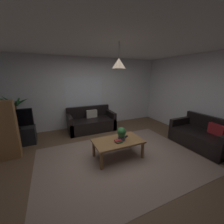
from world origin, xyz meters
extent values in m
cube|color=brown|center=(0.00, 0.00, -0.01)|extent=(5.74, 4.84, 0.02)
cube|color=gray|center=(0.00, -0.20, 0.00)|extent=(3.73, 2.66, 0.01)
cube|color=silver|center=(0.00, 2.45, 1.30)|extent=(5.86, 0.06, 2.59)
cube|color=silver|center=(2.90, 0.00, 1.30)|extent=(0.06, 4.84, 2.59)
cube|color=white|center=(0.00, 0.00, 2.60)|extent=(5.74, 4.84, 0.02)
cube|color=white|center=(-0.19, 2.42, 1.35)|extent=(1.38, 0.01, 1.09)
cube|color=black|center=(-0.10, 1.89, 0.21)|extent=(1.62, 0.86, 0.42)
cube|color=black|center=(-0.10, 2.26, 0.62)|extent=(1.62, 0.12, 0.40)
cube|color=black|center=(-0.85, 1.89, 0.32)|extent=(0.12, 0.86, 0.64)
cube|color=black|center=(0.65, 1.89, 0.32)|extent=(0.12, 0.86, 0.64)
cube|color=#B7AD9E|center=(-0.03, 2.08, 0.56)|extent=(0.41, 0.14, 0.28)
cube|color=black|center=(2.34, -0.53, 0.21)|extent=(0.86, 1.49, 0.42)
cube|color=black|center=(2.71, -0.53, 0.62)|extent=(0.12, 1.49, 0.40)
cube|color=black|center=(2.34, 0.15, 0.32)|extent=(0.86, 0.12, 0.64)
cube|color=maroon|center=(2.53, -0.79, 0.56)|extent=(0.15, 0.41, 0.28)
cube|color=olive|center=(-0.01, -0.07, 0.42)|extent=(1.16, 0.68, 0.04)
cylinder|color=olive|center=(-0.53, -0.35, 0.20)|extent=(0.07, 0.07, 0.40)
cylinder|color=olive|center=(0.51, -0.35, 0.20)|extent=(0.07, 0.07, 0.40)
cylinder|color=olive|center=(-0.53, 0.21, 0.20)|extent=(0.07, 0.07, 0.40)
cylinder|color=olive|center=(0.51, 0.21, 0.20)|extent=(0.07, 0.07, 0.40)
cube|color=#387247|center=(-0.04, -0.18, 0.46)|extent=(0.15, 0.11, 0.03)
cube|color=#B22D2D|center=(-0.06, -0.16, 0.49)|extent=(0.16, 0.12, 0.03)
cube|color=black|center=(0.25, 0.01, 0.46)|extent=(0.16, 0.13, 0.02)
cylinder|color=#4C4C51|center=(0.08, -0.08, 0.48)|extent=(0.18, 0.18, 0.08)
sphere|color=#2D6B33|center=(0.08, -0.08, 0.58)|extent=(0.17, 0.17, 0.17)
sphere|color=#2D6B33|center=(0.07, -0.10, 0.66)|extent=(0.21, 0.21, 0.21)
cube|color=black|center=(-2.32, 1.67, 0.25)|extent=(0.90, 0.44, 0.50)
cube|color=black|center=(-2.32, 1.65, 0.80)|extent=(0.89, 0.05, 0.50)
cube|color=black|center=(-2.32, 1.62, 0.80)|extent=(0.85, 0.00, 0.46)
cube|color=black|center=(-2.32, 1.65, 0.52)|extent=(0.24, 0.16, 0.04)
cylinder|color=#B77051|center=(-2.36, 2.19, 0.15)|extent=(0.32, 0.32, 0.30)
cylinder|color=brown|center=(-2.36, 2.19, 0.70)|extent=(0.05, 0.05, 0.79)
cone|color=#235B2D|center=(-2.17, 2.19, 1.17)|extent=(0.42, 0.11, 0.25)
cone|color=#235B2D|center=(-2.28, 2.39, 1.21)|extent=(0.22, 0.47, 0.36)
cone|color=#235B2D|center=(-2.54, 2.30, 1.21)|extent=(0.44, 0.34, 0.36)
cone|color=#235B2D|center=(-2.55, 2.05, 1.23)|extent=(0.45, 0.39, 0.41)
cone|color=#235B2D|center=(-2.28, 1.98, 1.18)|extent=(0.20, 0.47, 0.30)
cube|color=olive|center=(-2.50, 0.95, 0.70)|extent=(0.70, 0.22, 1.40)
cylinder|color=black|center=(-0.01, -0.07, 2.44)|extent=(0.01, 0.01, 0.32)
cone|color=tan|center=(-0.01, -0.07, 2.17)|extent=(0.29, 0.29, 0.21)
camera|label=1|loc=(-1.38, -2.75, 1.93)|focal=22.22mm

